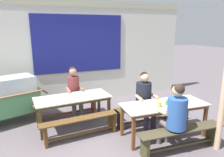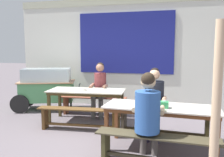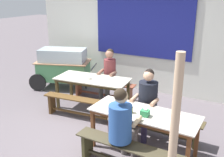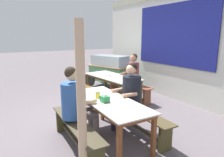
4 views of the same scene
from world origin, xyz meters
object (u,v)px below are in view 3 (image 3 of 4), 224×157
at_px(food_cart, 63,65).
at_px(person_near_front, 122,123).
at_px(tissue_box, 145,113).
at_px(soup_bowl, 89,78).
at_px(bench_near_back, 156,121).
at_px(wooden_support_post, 174,130).
at_px(condiment_jar, 131,109).
at_px(bench_far_front, 80,105).
at_px(dining_table_far, 92,81).
at_px(bench_near_front, 127,154).
at_px(person_center_facing, 109,73).
at_px(dining_table_near, 144,117).
at_px(bench_far_back, 103,87).
at_px(person_right_near_table, 147,99).

distance_m(food_cart, person_near_front, 3.90).
distance_m(tissue_box, soup_bowl, 2.15).
distance_m(bench_near_back, tissue_box, 0.86).
relative_size(food_cart, wooden_support_post, 0.96).
bearing_deg(condiment_jar, person_near_front, -83.42).
bearing_deg(bench_far_front, dining_table_far, 95.32).
bearing_deg(food_cart, bench_near_back, -22.24).
distance_m(bench_near_back, bench_near_front, 1.20).
height_order(bench_far_front, bench_near_back, same).
bearing_deg(person_center_facing, dining_table_near, -46.52).
xyz_separation_m(bench_far_front, bench_near_front, (1.64, -1.13, -0.00)).
distance_m(bench_far_front, food_cart, 2.09).
distance_m(person_near_front, soup_bowl, 2.25).
xyz_separation_m(tissue_box, soup_bowl, (-1.81, 1.16, -0.03)).
bearing_deg(dining_table_far, soup_bowl, -117.09).
xyz_separation_m(bench_far_back, food_cart, (-1.42, 0.19, 0.35)).
bearing_deg(bench_far_front, bench_far_back, 95.32).
distance_m(person_near_front, wooden_support_post, 0.93).
height_order(dining_table_near, person_center_facing, person_center_facing).
bearing_deg(bench_far_back, person_center_facing, -15.94).
bearing_deg(soup_bowl, bench_far_back, 91.29).
bearing_deg(food_cart, bench_far_back, -7.52).
height_order(bench_far_front, food_cart, food_cart).
height_order(bench_far_back, person_center_facing, person_center_facing).
height_order(food_cart, person_near_front, person_near_front).
bearing_deg(person_center_facing, dining_table_far, -103.88).
bearing_deg(wooden_support_post, person_center_facing, 132.90).
distance_m(person_center_facing, person_right_near_table, 1.81).
bearing_deg(person_right_near_table, soup_bowl, 162.48).
height_order(person_near_front, wooden_support_post, wooden_support_post).
relative_size(dining_table_near, bench_near_front, 1.06).
distance_m(food_cart, wooden_support_post, 4.75).
distance_m(person_right_near_table, condiment_jar, 0.65).
bearing_deg(dining_table_far, wooden_support_post, -38.40).
bearing_deg(bench_near_back, soup_bowl, 165.80).
xyz_separation_m(person_right_near_table, condiment_jar, (-0.04, -0.65, 0.05)).
height_order(bench_far_front, soup_bowl, soup_bowl).
bearing_deg(condiment_jar, food_cart, 145.98).
bearing_deg(bench_near_front, dining_table_far, 134.49).
height_order(bench_near_back, bench_near_front, same).
relative_size(dining_table_near, food_cart, 0.96).
xyz_separation_m(food_cart, tissue_box, (3.24, -2.02, 0.13)).
distance_m(bench_far_back, condiment_jar, 2.46).
xyz_separation_m(person_center_facing, condiment_jar, (1.38, -1.78, 0.05)).
xyz_separation_m(food_cart, person_near_front, (3.04, -2.44, 0.10)).
distance_m(bench_far_back, bench_far_front, 1.20).
bearing_deg(person_near_front, food_cart, 141.21).
bearing_deg(bench_far_front, condiment_jar, -23.54).
bearing_deg(condiment_jar, tissue_box, -0.17).
relative_size(person_near_front, wooden_support_post, 0.67).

